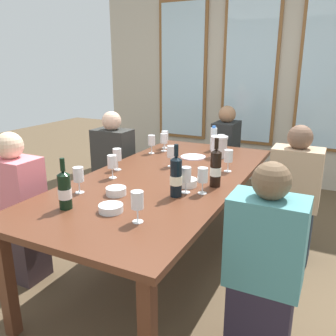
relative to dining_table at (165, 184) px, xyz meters
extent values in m
plane|color=brown|center=(0.00, 0.00, -0.68)|extent=(12.00, 12.00, 0.00)
cube|color=#BCB29E|center=(0.00, 2.49, 0.77)|extent=(4.32, 0.06, 2.90)
cube|color=brown|center=(-0.95, 2.44, 0.77)|extent=(0.72, 0.03, 1.88)
cube|color=silver|center=(-0.95, 2.43, 0.77)|extent=(0.64, 0.01, 1.80)
cube|color=brown|center=(0.00, 2.44, 0.77)|extent=(0.72, 0.03, 1.88)
cube|color=silver|center=(0.00, 2.43, 0.77)|extent=(0.64, 0.01, 1.80)
cube|color=brown|center=(0.95, 2.44, 0.77)|extent=(0.72, 0.03, 1.88)
cube|color=silver|center=(0.95, 2.43, 0.77)|extent=(0.64, 0.01, 1.80)
cube|color=#592F1D|center=(0.00, 0.00, 0.04)|extent=(1.12, 2.37, 0.04)
cube|color=#592F1D|center=(-0.46, -1.09, -0.33)|extent=(0.07, 0.07, 0.70)
cube|color=#592F1D|center=(0.46, -1.09, -0.33)|extent=(0.07, 0.07, 0.70)
cube|color=#592F1D|center=(-0.46, 1.09, -0.33)|extent=(0.07, 0.07, 0.70)
cube|color=#592F1D|center=(0.46, 1.09, -0.33)|extent=(0.07, 0.07, 0.70)
cylinder|color=white|center=(-0.02, 0.61, 0.07)|extent=(0.23, 0.23, 0.01)
cylinder|color=silver|center=(0.18, 0.73, 0.15)|extent=(0.14, 0.14, 0.17)
cylinder|color=silver|center=(0.18, 0.73, 0.24)|extent=(0.16, 0.16, 0.02)
cylinder|color=black|center=(-0.24, -0.80, 0.16)|extent=(0.07, 0.07, 0.20)
cone|color=black|center=(-0.24, -0.80, 0.28)|extent=(0.07, 0.07, 0.02)
cylinder|color=black|center=(-0.24, -0.80, 0.33)|extent=(0.03, 0.03, 0.08)
cylinder|color=white|center=(-0.24, -0.80, 0.15)|extent=(0.08, 0.08, 0.06)
cylinder|color=black|center=(0.25, -0.33, 0.18)|extent=(0.07, 0.07, 0.24)
cone|color=black|center=(0.25, -0.33, 0.31)|extent=(0.07, 0.07, 0.02)
cylinder|color=black|center=(0.25, -0.33, 0.36)|extent=(0.03, 0.03, 0.08)
cylinder|color=#F3EECC|center=(0.25, -0.33, 0.17)|extent=(0.08, 0.08, 0.06)
cylinder|color=black|center=(0.41, -0.04, 0.18)|extent=(0.07, 0.08, 0.24)
cone|color=black|center=(0.41, -0.04, 0.31)|extent=(0.07, 0.08, 0.02)
cylinder|color=black|center=(0.41, -0.04, 0.36)|extent=(0.03, 0.03, 0.08)
cylinder|color=silver|center=(0.41, -0.04, 0.17)|extent=(0.08, 0.08, 0.06)
cylinder|color=white|center=(0.02, -0.72, 0.08)|extent=(0.14, 0.14, 0.04)
cylinder|color=white|center=(0.24, -0.13, 0.09)|extent=(0.14, 0.14, 0.05)
cylinder|color=white|center=(-0.11, -0.48, 0.09)|extent=(0.13, 0.13, 0.05)
cylinder|color=white|center=(0.05, 0.95, 0.17)|extent=(0.06, 0.06, 0.22)
cylinder|color=blue|center=(0.05, 0.95, 0.29)|extent=(0.04, 0.04, 0.02)
cylinder|color=white|center=(-0.41, -0.02, 0.06)|extent=(0.06, 0.06, 0.00)
cylinder|color=white|center=(-0.41, -0.02, 0.10)|extent=(0.01, 0.01, 0.07)
cylinder|color=white|center=(-0.41, -0.02, 0.19)|extent=(0.07, 0.07, 0.09)
cylinder|color=#590C19|center=(-0.41, -0.02, 0.16)|extent=(0.06, 0.06, 0.03)
cylinder|color=white|center=(-0.07, 0.26, 0.06)|extent=(0.06, 0.06, 0.00)
cylinder|color=white|center=(-0.07, 0.26, 0.10)|extent=(0.01, 0.01, 0.07)
cylinder|color=white|center=(-0.07, 0.26, 0.19)|extent=(0.07, 0.07, 0.09)
cylinder|color=white|center=(0.38, -0.21, 0.06)|extent=(0.06, 0.06, 0.00)
cylinder|color=white|center=(0.38, -0.21, 0.10)|extent=(0.01, 0.01, 0.07)
cylinder|color=white|center=(0.38, -0.21, 0.19)|extent=(0.07, 0.07, 0.09)
cylinder|color=white|center=(-0.43, 0.58, 0.06)|extent=(0.06, 0.06, 0.00)
cylinder|color=white|center=(-0.43, 0.58, 0.10)|extent=(0.01, 0.01, 0.07)
cylinder|color=white|center=(-0.43, 0.58, 0.19)|extent=(0.07, 0.07, 0.09)
cylinder|color=white|center=(-0.36, 0.71, 0.06)|extent=(0.06, 0.06, 0.00)
cylinder|color=white|center=(-0.36, 0.71, 0.10)|extent=(0.01, 0.01, 0.07)
cylinder|color=white|center=(-0.36, 0.71, 0.19)|extent=(0.07, 0.07, 0.09)
cylinder|color=beige|center=(-0.36, 0.71, 0.16)|extent=(0.06, 0.06, 0.03)
cylinder|color=white|center=(0.39, 0.33, 0.06)|extent=(0.06, 0.06, 0.00)
cylinder|color=white|center=(0.39, 0.33, 0.10)|extent=(0.01, 0.01, 0.07)
cylinder|color=white|center=(0.39, 0.33, 0.19)|extent=(0.07, 0.07, 0.09)
cylinder|color=#590C19|center=(0.39, 0.33, 0.16)|extent=(0.06, 0.06, 0.02)
cylinder|color=white|center=(0.23, -0.77, 0.06)|extent=(0.06, 0.06, 0.00)
cylinder|color=white|center=(0.23, -0.77, 0.10)|extent=(0.01, 0.01, 0.07)
cylinder|color=white|center=(0.23, -0.77, 0.19)|extent=(0.07, 0.07, 0.09)
cylinder|color=#590C19|center=(0.23, -0.77, 0.16)|extent=(0.06, 0.06, 0.04)
cylinder|color=white|center=(-0.34, -0.56, 0.06)|extent=(0.06, 0.06, 0.00)
cylinder|color=white|center=(-0.34, -0.56, 0.10)|extent=(0.01, 0.01, 0.07)
cylinder|color=white|center=(-0.34, -0.56, 0.19)|extent=(0.07, 0.07, 0.09)
cylinder|color=maroon|center=(-0.34, -0.56, 0.16)|extent=(0.06, 0.06, 0.03)
cylinder|color=white|center=(-0.33, -0.21, 0.06)|extent=(0.06, 0.06, 0.00)
cylinder|color=white|center=(-0.33, -0.21, 0.10)|extent=(0.01, 0.01, 0.07)
cylinder|color=white|center=(-0.33, -0.21, 0.19)|extent=(0.07, 0.07, 0.09)
cylinder|color=white|center=(-0.41, 0.82, 0.06)|extent=(0.06, 0.06, 0.00)
cylinder|color=white|center=(-0.41, 0.82, 0.10)|extent=(0.01, 0.01, 0.07)
cylinder|color=white|center=(-0.41, 0.82, 0.19)|extent=(0.07, 0.07, 0.09)
cylinder|color=maroon|center=(-0.41, 0.82, 0.16)|extent=(0.06, 0.06, 0.02)
cylinder|color=white|center=(0.28, -0.25, 0.06)|extent=(0.06, 0.06, 0.00)
cylinder|color=white|center=(0.28, -0.25, 0.10)|extent=(0.01, 0.01, 0.07)
cylinder|color=white|center=(0.28, -0.25, 0.19)|extent=(0.07, 0.07, 0.09)
cylinder|color=maroon|center=(0.28, -0.25, 0.15)|extent=(0.06, 0.06, 0.02)
cylinder|color=white|center=(0.15, 0.88, 0.06)|extent=(0.06, 0.06, 0.00)
cylinder|color=white|center=(0.15, 0.88, 0.10)|extent=(0.01, 0.01, 0.07)
cylinder|color=white|center=(0.15, 0.88, 0.19)|extent=(0.07, 0.07, 0.09)
cylinder|color=maroon|center=(0.15, 0.88, 0.16)|extent=(0.06, 0.06, 0.03)
cube|color=#3A2B2E|center=(-0.87, -0.62, -0.45)|extent=(0.32, 0.24, 0.45)
cube|color=pink|center=(-0.87, -0.62, 0.01)|extent=(0.38, 0.24, 0.48)
sphere|color=beige|center=(-0.87, -0.62, 0.34)|extent=(0.19, 0.19, 0.19)
cube|color=#2C2434|center=(0.87, -0.59, -0.45)|extent=(0.32, 0.24, 0.45)
cube|color=teal|center=(0.87, -0.59, 0.01)|extent=(0.38, 0.24, 0.48)
sphere|color=brown|center=(0.87, -0.59, 0.34)|extent=(0.19, 0.19, 0.19)
cube|color=#3A332F|center=(-0.87, 0.58, -0.45)|extent=(0.32, 0.24, 0.45)
cube|color=#2F302D|center=(-0.87, 0.58, 0.01)|extent=(0.38, 0.24, 0.48)
sphere|color=beige|center=(-0.87, 0.58, 0.34)|extent=(0.19, 0.19, 0.19)
cube|color=#28313C|center=(0.87, 0.56, -0.45)|extent=(0.32, 0.24, 0.45)
cube|color=tan|center=(0.87, 0.56, 0.01)|extent=(0.38, 0.24, 0.48)
sphere|color=brown|center=(0.87, 0.56, 0.34)|extent=(0.19, 0.19, 0.19)
cube|color=#2B2635|center=(0.00, 1.54, -0.45)|extent=(0.24, 0.32, 0.45)
cube|color=#252829|center=(0.00, 1.54, 0.01)|extent=(0.24, 0.38, 0.48)
sphere|color=#9B6E4E|center=(0.00, 1.54, 0.34)|extent=(0.19, 0.19, 0.19)
camera|label=1|loc=(1.13, -2.24, 0.88)|focal=37.51mm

